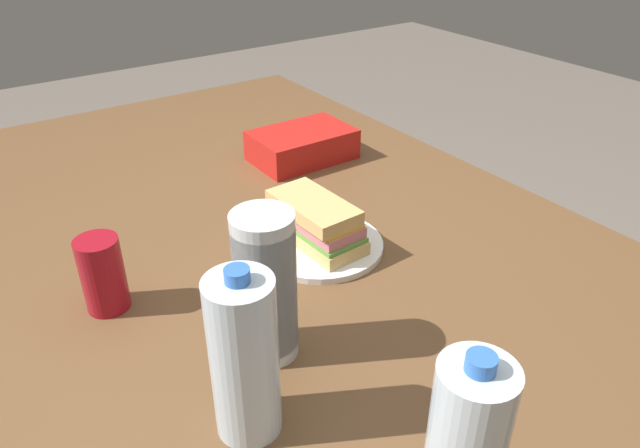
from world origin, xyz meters
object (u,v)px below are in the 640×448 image
Objects in this scene: chip_bag at (302,145)px; soda_can_red at (103,274)px; dining_table at (296,288)px; sandwich at (318,222)px; plastic_cup_stack at (266,287)px; paper_plate at (320,245)px; water_bottle_tall at (244,358)px.

soda_can_red is at bearing 28.07° from chip_bag.
dining_table is 0.35m from soda_can_red.
sandwich reaches higher than dining_table.
sandwich is at bearing -49.01° from plastic_cup_stack.
sandwich is 0.84× the size of plastic_cup_stack.
sandwich is at bearing 29.37° from paper_plate.
water_bottle_tall is (-0.28, 0.30, 0.06)m from sandwich.
plastic_cup_stack is at bearing -145.67° from soda_can_red.
paper_plate is (-0.01, -0.05, 0.08)m from dining_table.
paper_plate is 1.03× the size of plastic_cup_stack.
dining_table is 8.26× the size of chip_bag.
water_bottle_tall is at bearing 133.12° from paper_plate.
sandwich is at bearing -46.31° from water_bottle_tall.
water_bottle_tall is at bearing 139.28° from plastic_cup_stack.
dining_table is at bearing 54.86° from chip_bag.
soda_can_red is at bearing 82.34° from paper_plate.
paper_plate is at bearing 61.44° from chip_bag.
paper_plate is 0.39m from chip_bag.
chip_bag is 0.79m from water_bottle_tall.
chip_bag is 0.99× the size of water_bottle_tall.
plastic_cup_stack is (-0.19, 0.16, 0.19)m from dining_table.
chip_bag reaches higher than dining_table.
sandwich reaches higher than chip_bag.
dining_table is 15.57× the size of soda_can_red.
plastic_cup_stack is (-0.18, 0.21, 0.06)m from sandwich.
sandwich is 1.52× the size of soda_can_red.
paper_plate is 0.37m from soda_can_red.
soda_can_red is 0.63m from chip_bag.
sandwich reaches higher than paper_plate.
dining_table is at bearing -40.92° from plastic_cup_stack.
chip_bag reaches higher than paper_plate.
dining_table is 8.33× the size of paper_plate.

